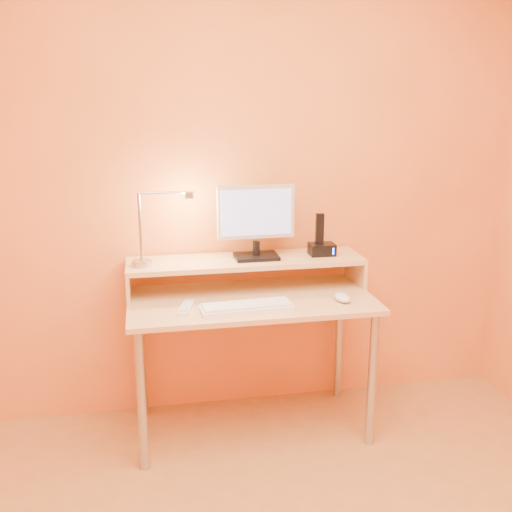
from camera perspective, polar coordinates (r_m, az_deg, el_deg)
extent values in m
cube|color=#F88E44|center=(3.09, -1.56, 7.19)|extent=(3.00, 0.04, 2.50)
cylinder|color=#AEAEB6|center=(2.79, -10.97, -13.62)|extent=(0.04, 0.04, 0.69)
cylinder|color=#AEAEB6|center=(2.98, 11.15, -11.68)|extent=(0.04, 0.04, 0.69)
cylinder|color=#AEAEB6|center=(3.24, -11.01, -9.40)|extent=(0.04, 0.04, 0.69)
cylinder|color=#AEAEB6|center=(3.40, 8.02, -8.02)|extent=(0.04, 0.04, 0.69)
cube|color=tan|center=(2.91, -0.46, -4.30)|extent=(1.20, 0.60, 0.02)
cube|color=tan|center=(2.99, -12.21, -2.53)|extent=(0.02, 0.30, 0.14)
cube|color=tan|center=(3.18, 9.58, -1.33)|extent=(0.02, 0.30, 0.14)
cube|color=tan|center=(3.01, -0.98, -0.49)|extent=(1.20, 0.30, 0.02)
cube|color=black|center=(3.01, 0.03, -0.04)|extent=(0.22, 0.16, 0.02)
cylinder|color=black|center=(3.00, 0.03, 0.77)|extent=(0.04, 0.04, 0.07)
cube|color=silver|center=(2.97, 0.00, 4.28)|extent=(0.39, 0.05, 0.27)
cube|color=black|center=(2.99, -0.09, 4.36)|extent=(0.35, 0.02, 0.23)
cube|color=#9FACEC|center=(2.95, 0.06, 4.21)|extent=(0.36, 0.01, 0.23)
cylinder|color=#AEAEB6|center=(2.93, -10.93, -0.68)|extent=(0.10, 0.10, 0.02)
cylinder|color=#AEAEB6|center=(2.89, -11.11, 2.71)|extent=(0.01, 0.01, 0.33)
cylinder|color=#AEAEB6|center=(2.86, -8.86, 6.06)|extent=(0.24, 0.01, 0.01)
cylinder|color=#AEAEB6|center=(2.87, -6.44, 5.87)|extent=(0.04, 0.04, 0.03)
cylinder|color=#FFEAC6|center=(2.87, -6.43, 5.56)|extent=(0.03, 0.03, 0.00)
cube|color=black|center=(3.09, 6.38, 0.65)|extent=(0.13, 0.10, 0.06)
cube|color=black|center=(3.06, 6.17, 2.64)|extent=(0.04, 0.03, 0.16)
cube|color=#1551FF|center=(3.05, 7.47, 0.46)|extent=(0.01, 0.00, 0.04)
cube|color=white|center=(2.74, -0.92, -5.03)|extent=(0.44, 0.16, 0.02)
ellipsoid|color=silver|center=(2.89, 8.33, -3.98)|extent=(0.08, 0.12, 0.04)
cube|color=white|center=(2.77, -6.75, -4.98)|extent=(0.09, 0.19, 0.02)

